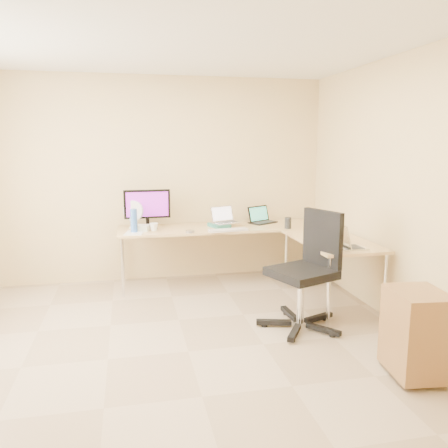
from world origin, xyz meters
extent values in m
plane|color=tan|center=(0.00, 0.00, 0.00)|extent=(4.50, 4.50, 0.00)
plane|color=white|center=(0.00, 0.00, 2.60)|extent=(4.50, 4.50, 0.00)
plane|color=tan|center=(0.00, 2.25, 1.30)|extent=(4.50, 0.00, 4.50)
plane|color=tan|center=(0.00, -2.25, 1.30)|extent=(4.50, 0.00, 4.50)
plane|color=tan|center=(2.10, 0.00, 1.30)|extent=(0.00, 4.50, 4.50)
cube|color=tan|center=(0.72, 1.85, 0.36)|extent=(2.65, 0.70, 0.73)
cube|color=tan|center=(1.70, 0.85, 0.36)|extent=(0.70, 1.30, 0.73)
cube|color=black|center=(-0.23, 1.94, 0.97)|extent=(0.57, 0.20, 0.48)
cube|color=#276D61|center=(0.64, 1.83, 0.75)|extent=(0.27, 0.31, 0.04)
cube|color=silver|center=(0.73, 1.84, 0.88)|extent=(0.39, 0.34, 0.21)
cube|color=black|center=(1.27, 2.00, 0.84)|extent=(0.43, 0.39, 0.22)
cube|color=beige|center=(0.70, 1.55, 0.74)|extent=(0.49, 0.18, 0.02)
ellipsoid|color=silver|center=(0.65, 1.55, 0.75)|extent=(0.11, 0.09, 0.03)
imported|color=white|center=(-0.17, 1.75, 0.78)|extent=(0.10, 0.10, 0.10)
cylinder|color=#AFAFBF|center=(0.24, 1.55, 0.74)|extent=(0.11, 0.11, 0.03)
cylinder|color=#3360B3|center=(-0.40, 1.70, 0.87)|extent=(0.08, 0.08, 0.28)
cube|color=white|center=(-0.40, 1.66, 0.73)|extent=(0.25, 0.32, 0.01)
cube|color=beige|center=(-0.32, 1.79, 0.77)|extent=(0.23, 0.20, 0.07)
cylinder|color=white|center=(-0.40, 1.96, 0.89)|extent=(0.33, 0.33, 0.32)
cylinder|color=black|center=(1.45, 1.55, 0.80)|extent=(0.10, 0.10, 0.14)
cube|color=silver|center=(1.71, 0.42, 0.83)|extent=(0.30, 0.24, 0.20)
cube|color=black|center=(1.13, 0.29, 0.50)|extent=(0.88, 0.88, 1.14)
cube|color=#955E2A|center=(1.63, -0.78, 0.36)|extent=(0.42, 0.50, 0.64)
camera|label=1|loc=(-0.46, -3.60, 1.76)|focal=36.18mm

